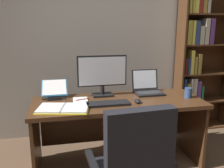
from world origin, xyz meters
The scene contains 12 objects.
wall_back centered at (0.00, 2.01, 1.34)m, with size 5.71×0.12×2.67m, color #B2ADA3.
desk centered at (-0.17, 1.14, 0.53)m, with size 1.76×0.69×0.73m.
bookshelf centered at (1.16, 1.80, 1.03)m, with size 0.81×0.27×2.04m.
monitor centered at (-0.30, 1.28, 0.96)m, with size 0.54×0.16×0.45m.
laptop centered at (0.22, 1.28, 0.78)m, with size 0.31×0.31×0.25m.
keyboard centered at (-0.30, 0.95, 0.74)m, with size 0.42×0.15×0.02m, color black.
computer_mouse centered at (0.00, 0.95, 0.75)m, with size 0.06×0.10×0.04m, color black.
reading_stand_with_book centered at (-0.82, 1.34, 0.81)m, with size 0.27×0.29×0.16m.
open_binder centered at (-0.74, 0.90, 0.74)m, with size 0.52×0.38×0.02m.
notepad centered at (-0.56, 1.13, 0.73)m, with size 0.15×0.21×0.01m, color white.
pen centered at (-0.54, 1.13, 0.74)m, with size 0.01×0.01×0.14m, color maroon.
coffee_mug centered at (0.59, 1.01, 0.78)m, with size 0.08×0.08×0.11m, color #334C7A.
Camera 1 is at (-0.74, -1.32, 1.50)m, focal length 39.59 mm.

